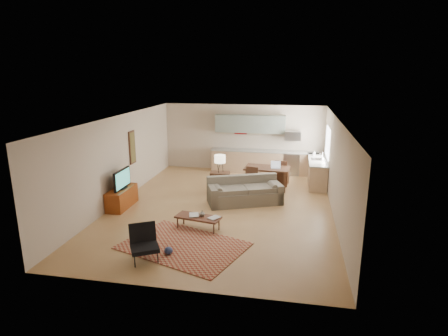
% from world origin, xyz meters
% --- Properties ---
extents(room, '(9.00, 9.00, 9.00)m').
position_xyz_m(room, '(0.00, 0.00, 1.35)').
color(room, '#A57949').
rests_on(room, ground).
extents(kitchen_counter_back, '(4.26, 0.64, 0.92)m').
position_xyz_m(kitchen_counter_back, '(0.90, 4.18, 0.46)').
color(kitchen_counter_back, tan).
rests_on(kitchen_counter_back, ground).
extents(kitchen_counter_right, '(0.64, 2.26, 0.92)m').
position_xyz_m(kitchen_counter_right, '(2.93, 3.00, 0.46)').
color(kitchen_counter_right, tan).
rests_on(kitchen_counter_right, ground).
extents(kitchen_range, '(0.62, 0.62, 0.90)m').
position_xyz_m(kitchen_range, '(2.00, 4.18, 0.45)').
color(kitchen_range, '#A5A8AD').
rests_on(kitchen_range, ground).
extents(kitchen_microwave, '(0.62, 0.40, 0.35)m').
position_xyz_m(kitchen_microwave, '(2.00, 4.20, 1.55)').
color(kitchen_microwave, '#A5A8AD').
rests_on(kitchen_microwave, room).
extents(upper_cabinets, '(2.80, 0.34, 0.70)m').
position_xyz_m(upper_cabinets, '(0.30, 4.33, 1.95)').
color(upper_cabinets, gray).
rests_on(upper_cabinets, room).
extents(window_right, '(0.02, 1.40, 1.05)m').
position_xyz_m(window_right, '(3.23, 3.00, 1.55)').
color(window_right, white).
rests_on(window_right, room).
extents(wall_art_left, '(0.06, 0.42, 1.10)m').
position_xyz_m(wall_art_left, '(-3.21, 0.90, 1.55)').
color(wall_art_left, brown).
rests_on(wall_art_left, room).
extents(triptych, '(1.70, 0.04, 0.50)m').
position_xyz_m(triptych, '(-0.10, 4.47, 1.75)').
color(triptych, beige).
rests_on(triptych, room).
extents(rug, '(3.25, 2.74, 0.02)m').
position_xyz_m(rug, '(-0.40, -2.73, 0.01)').
color(rug, maroon).
rests_on(rug, floor).
extents(sofa, '(2.57, 1.84, 0.82)m').
position_xyz_m(sofa, '(0.62, 0.48, 0.41)').
color(sofa, '#6A6253').
rests_on(sofa, floor).
extents(coffee_table, '(1.25, 0.69, 0.36)m').
position_xyz_m(coffee_table, '(-0.30, -1.72, 0.18)').
color(coffee_table, '#4A271A').
rests_on(coffee_table, floor).
extents(book_a, '(0.42, 0.46, 0.03)m').
position_xyz_m(book_a, '(-0.54, -1.71, 0.37)').
color(book_a, maroon).
rests_on(book_a, coffee_table).
extents(book_b, '(0.51, 0.51, 0.02)m').
position_xyz_m(book_b, '(0.04, -1.69, 0.36)').
color(book_b, navy).
rests_on(book_b, coffee_table).
extents(vase, '(0.20, 0.20, 0.16)m').
position_xyz_m(vase, '(-0.20, -1.69, 0.43)').
color(vase, black).
rests_on(vase, coffee_table).
extents(armchair, '(0.92, 0.92, 0.77)m').
position_xyz_m(armchair, '(-1.03, -3.54, 0.39)').
color(armchair, black).
rests_on(armchair, floor).
extents(tv_credenza, '(0.49, 1.28, 0.59)m').
position_xyz_m(tv_credenza, '(-2.98, -0.56, 0.29)').
color(tv_credenza, maroon).
rests_on(tv_credenza, floor).
extents(tv, '(0.10, 0.98, 0.59)m').
position_xyz_m(tv, '(-2.94, -0.56, 0.88)').
color(tv, black).
rests_on(tv, tv_credenza).
extents(console_table, '(0.69, 0.50, 0.75)m').
position_xyz_m(console_table, '(-0.32, 1.24, 0.38)').
color(console_table, '#3D2418').
rests_on(console_table, floor).
extents(table_lamp, '(0.38, 0.38, 0.60)m').
position_xyz_m(table_lamp, '(-0.32, 1.24, 1.05)').
color(table_lamp, beige).
rests_on(table_lamp, console_table).
extents(dining_table, '(1.58, 0.99, 0.77)m').
position_xyz_m(dining_table, '(1.18, 2.10, 0.39)').
color(dining_table, '#3D2418').
rests_on(dining_table, floor).
extents(dining_chair_near, '(0.50, 0.52, 0.88)m').
position_xyz_m(dining_chair_near, '(0.67, 1.47, 0.44)').
color(dining_chair_near, '#3D2418').
rests_on(dining_chair_near, floor).
extents(dining_chair_far, '(0.53, 0.55, 0.93)m').
position_xyz_m(dining_chair_far, '(1.68, 2.72, 0.46)').
color(dining_chair_far, '#3D2418').
rests_on(dining_chair_far, floor).
extents(laptop, '(0.34, 0.27, 0.24)m').
position_xyz_m(laptop, '(1.48, 1.99, 0.89)').
color(laptop, '#A5A8AD').
rests_on(laptop, dining_table).
extents(soap_bottle, '(0.09, 0.10, 0.19)m').
position_xyz_m(soap_bottle, '(2.83, 3.59, 1.02)').
color(soap_bottle, beige).
rests_on(soap_bottle, kitchen_counter_right).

